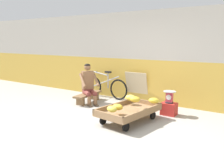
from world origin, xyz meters
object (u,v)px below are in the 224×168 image
at_px(vendor_seated, 89,84).
at_px(sign_board, 137,87).
at_px(low_bench, 88,96).
at_px(plastic_crate, 169,109).
at_px(weighing_scale, 169,97).
at_px(banana_cart, 129,111).
at_px(bicycle_near_left, 106,87).

height_order(vendor_seated, sign_board, vendor_seated).
bearing_deg(vendor_seated, low_bench, 146.83).
relative_size(vendor_seated, sign_board, 1.30).
bearing_deg(low_bench, vendor_seated, -33.17).
bearing_deg(plastic_crate, weighing_scale, -90.00).
relative_size(low_bench, plastic_crate, 3.13).
relative_size(banana_cart, low_bench, 1.37).
height_order(vendor_seated, bicycle_near_left, vendor_seated).
relative_size(weighing_scale, bicycle_near_left, 0.18).
bearing_deg(low_bench, banana_cart, -24.20).
relative_size(bicycle_near_left, sign_board, 1.89).
height_order(vendor_seated, plastic_crate, vendor_seated).
bearing_deg(low_bench, weighing_scale, 3.57).
relative_size(vendor_seated, plastic_crate, 3.17).
height_order(banana_cart, vendor_seated, vendor_seated).
bearing_deg(sign_board, plastic_crate, -31.33).
xyz_separation_m(low_bench, weighing_scale, (2.43, 0.15, 0.25)).
bearing_deg(sign_board, bicycle_near_left, -170.67).
bearing_deg(low_bench, sign_board, 40.97).
height_order(plastic_crate, bicycle_near_left, bicycle_near_left).
xyz_separation_m(vendor_seated, weighing_scale, (2.35, 0.20, -0.11)).
bearing_deg(banana_cart, weighing_scale, 60.46).
height_order(weighing_scale, bicycle_near_left, bicycle_near_left).
bearing_deg(banana_cart, bicycle_near_left, 137.72).
relative_size(banana_cart, bicycle_near_left, 0.93).
bearing_deg(weighing_scale, bicycle_near_left, 164.82).
height_order(low_bench, weighing_scale, weighing_scale).
distance_m(vendor_seated, bicycle_near_left, 0.86).
relative_size(plastic_crate, weighing_scale, 1.20).
relative_size(vendor_seated, weighing_scale, 3.80).
height_order(low_bench, bicycle_near_left, bicycle_near_left).
height_order(plastic_crate, weighing_scale, weighing_scale).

